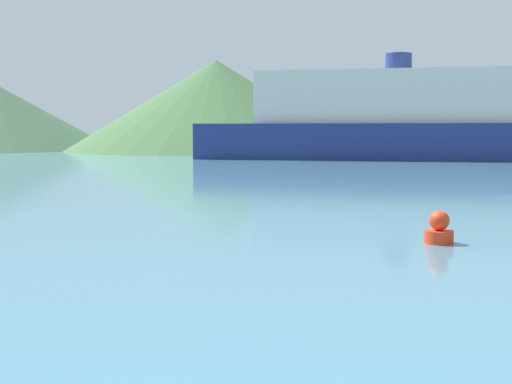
# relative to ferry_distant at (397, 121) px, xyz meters

# --- Properties ---
(ferry_distant) EXTENTS (35.28, 11.16, 9.19)m
(ferry_distant) POSITION_rel_ferry_distant_xyz_m (0.00, 0.00, 0.00)
(ferry_distant) COLOR navy
(ferry_distant) RESTS_ON ground_plane
(buoy_marker) EXTENTS (0.64, 0.64, 0.73)m
(buoy_marker) POSITION_rel_ferry_distant_xyz_m (2.61, -43.52, -3.03)
(buoy_marker) COLOR red
(buoy_marker) RESTS_ON ground_plane
(hill_central) EXTENTS (37.60, 37.60, 11.31)m
(hill_central) POSITION_rel_ferry_distant_xyz_m (-23.12, 19.42, 2.33)
(hill_central) COLOR #3D6038
(hill_central) RESTS_ON ground_plane
(hill_east) EXTENTS (29.68, 29.68, 11.10)m
(hill_east) POSITION_rel_ferry_distant_xyz_m (-1.77, 26.12, 2.22)
(hill_east) COLOR #38563D
(hill_east) RESTS_ON ground_plane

